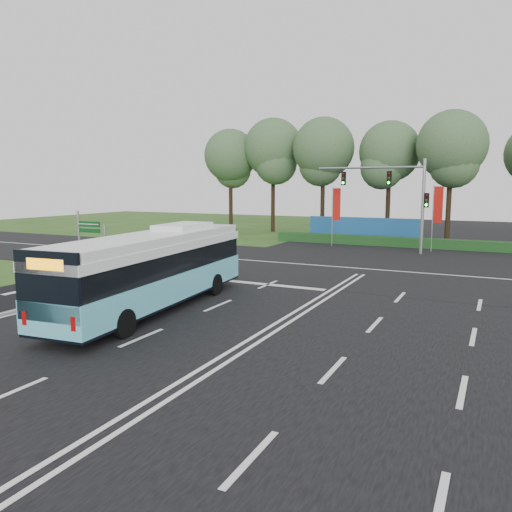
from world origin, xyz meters
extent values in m
plane|color=#254E1A|center=(0.00, 0.00, 0.00)|extent=(120.00, 120.00, 0.00)
cube|color=black|center=(0.00, 0.00, 0.02)|extent=(20.00, 120.00, 0.04)
cube|color=black|center=(0.00, 12.00, 0.03)|extent=(120.00, 14.00, 0.05)
cube|color=black|center=(-12.50, -3.00, 0.03)|extent=(5.00, 18.00, 0.06)
cube|color=gray|center=(-10.10, -3.00, 0.06)|extent=(0.25, 18.00, 0.12)
cube|color=#5CC2D7|center=(-5.33, -1.62, 1.05)|extent=(3.54, 11.93, 1.08)
cube|color=black|center=(-5.33, -1.62, 0.56)|extent=(3.51, 11.87, 0.29)
cube|color=black|center=(-5.33, -1.62, 2.03)|extent=(3.43, 11.74, 0.93)
cube|color=white|center=(-5.33, -1.62, 2.61)|extent=(3.54, 11.93, 0.34)
cube|color=white|center=(-5.33, -1.62, 2.96)|extent=(3.45, 11.46, 0.34)
cube|color=white|center=(-5.56, 0.82, 3.25)|extent=(1.84, 3.07, 0.24)
cube|color=black|center=(-4.78, -7.41, 2.08)|extent=(2.38, 0.34, 2.15)
cube|color=orange|center=(-4.78, -7.45, 2.76)|extent=(1.37, 0.19, 0.34)
cylinder|color=black|center=(-6.78, 1.59, 0.51)|extent=(0.37, 1.04, 1.02)
cylinder|color=black|center=(-4.50, 1.80, 0.51)|extent=(0.37, 1.04, 1.02)
cylinder|color=black|center=(-6.12, -5.43, 0.51)|extent=(0.37, 1.04, 1.02)
cylinder|color=black|center=(-3.84, -5.21, 0.51)|extent=(0.37, 1.04, 1.02)
cylinder|color=gray|center=(-10.20, 0.85, 1.58)|extent=(0.13, 0.13, 3.15)
cube|color=black|center=(-10.20, 0.67, 2.16)|extent=(0.26, 0.17, 0.36)
sphere|color=#19F233|center=(-10.20, 0.57, 2.16)|extent=(0.13, 0.13, 0.13)
cylinder|color=gray|center=(-12.26, 1.18, 1.89)|extent=(0.11, 0.11, 3.79)
cube|color=#0B3E18|center=(-11.55, 1.19, 3.12)|extent=(1.42, 0.07, 0.28)
cube|color=#0B3E18|center=(-11.55, 1.19, 2.79)|extent=(1.42, 0.07, 0.21)
cube|color=white|center=(-11.55, 1.15, 3.12)|extent=(1.33, 0.02, 0.04)
cylinder|color=gray|center=(-5.39, 22.22, 2.48)|extent=(0.08, 0.08, 4.95)
cube|color=red|center=(-5.03, 22.18, 3.52)|extent=(0.66, 0.12, 2.64)
cylinder|color=gray|center=(2.51, 22.28, 2.56)|extent=(0.08, 0.08, 5.11)
cube|color=red|center=(2.88, 22.21, 3.64)|extent=(0.68, 0.17, 2.73)
cylinder|color=gray|center=(2.00, 20.50, 3.50)|extent=(0.24, 0.24, 7.00)
cylinder|color=gray|center=(-2.00, 20.50, 6.40)|extent=(8.00, 0.16, 0.16)
cube|color=black|center=(-0.50, 20.50, 5.60)|extent=(0.32, 0.28, 1.05)
cube|color=black|center=(-4.00, 20.50, 5.60)|extent=(0.32, 0.28, 1.05)
cube|color=black|center=(2.25, 20.50, 4.00)|extent=(0.32, 0.28, 1.05)
cube|color=#153B17|center=(0.00, 24.50, 0.40)|extent=(22.00, 1.20, 0.80)
cube|color=#1A528F|center=(-4.00, 27.00, 1.10)|extent=(10.00, 0.30, 2.20)
cylinder|color=black|center=(-20.44, 31.99, 3.98)|extent=(0.44, 0.44, 7.96)
sphere|color=#365733|center=(-20.44, 31.99, 8.38)|extent=(5.87, 5.87, 5.87)
cylinder|color=black|center=(-15.45, 32.56, 4.32)|extent=(0.44, 0.44, 8.65)
sphere|color=#365733|center=(-15.45, 32.56, 9.10)|extent=(6.37, 6.37, 6.37)
cylinder|color=black|center=(-9.26, 31.13, 4.18)|extent=(0.44, 0.44, 8.35)
sphere|color=#365733|center=(-9.26, 31.13, 8.79)|extent=(6.15, 6.15, 6.15)
cylinder|color=black|center=(-2.72, 31.39, 3.93)|extent=(0.44, 0.44, 7.86)
sphere|color=#365733|center=(-2.72, 31.39, 8.28)|extent=(5.79, 5.79, 5.79)
cylinder|color=black|center=(2.97, 29.31, 4.06)|extent=(0.44, 0.44, 8.13)
sphere|color=#365733|center=(2.97, 29.31, 8.56)|extent=(5.99, 5.99, 5.99)
camera|label=1|loc=(7.19, -17.70, 5.06)|focal=35.00mm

